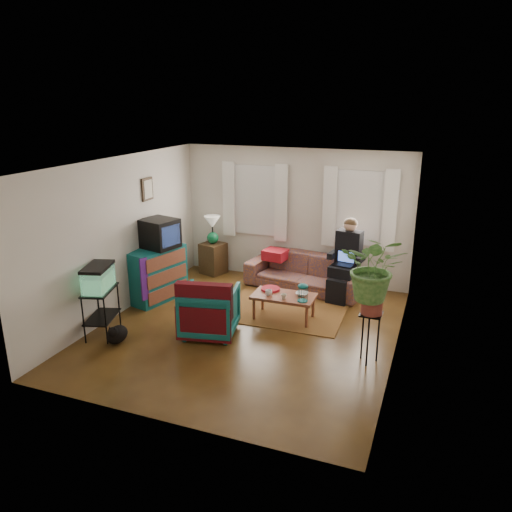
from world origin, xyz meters
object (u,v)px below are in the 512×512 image
at_px(sofa, 305,267).
at_px(armchair, 210,308).
at_px(dresser, 156,274).
at_px(plant_stand, 369,338).
at_px(coffee_table, 284,307).
at_px(aquarium_stand, 102,312).
at_px(side_table, 213,258).

relative_size(sofa, armchair, 2.67).
bearing_deg(sofa, armchair, -100.94).
xyz_separation_m(sofa, dresser, (-2.36, -1.44, 0.04)).
bearing_deg(sofa, plant_stand, -47.69).
xyz_separation_m(coffee_table, plant_stand, (1.52, -0.93, 0.15)).
bearing_deg(aquarium_stand, coffee_table, 15.80).
distance_m(armchair, plant_stand, 2.42).
relative_size(sofa, plant_stand, 3.05).
height_order(side_table, coffee_table, side_table).
distance_m(side_table, aquarium_stand, 3.20).
distance_m(coffee_table, plant_stand, 1.79).
distance_m(sofa, aquarium_stand, 3.82).
bearing_deg(armchair, side_table, -77.24).
bearing_deg(dresser, coffee_table, 14.53).
height_order(side_table, armchair, armchair).
bearing_deg(aquarium_stand, plant_stand, -7.90).
distance_m(side_table, plant_stand, 4.41).
bearing_deg(dresser, plant_stand, 1.34).
distance_m(sofa, dresser, 2.76).
distance_m(aquarium_stand, coffee_table, 2.87).
relative_size(sofa, aquarium_stand, 2.99).
height_order(armchair, plant_stand, armchair).
bearing_deg(armchair, dresser, -43.15).
height_order(armchair, coffee_table, armchair).
distance_m(sofa, coffee_table, 1.47).
bearing_deg(dresser, aquarium_stand, -75.65).
relative_size(coffee_table, plant_stand, 1.39).
xyz_separation_m(side_table, aquarium_stand, (-0.35, -3.18, 0.05)).
bearing_deg(aquarium_stand, armchair, 5.93).
xyz_separation_m(aquarium_stand, plant_stand, (3.93, 0.62, -0.01)).
bearing_deg(plant_stand, dresser, 166.62).
distance_m(sofa, plant_stand, 2.85).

